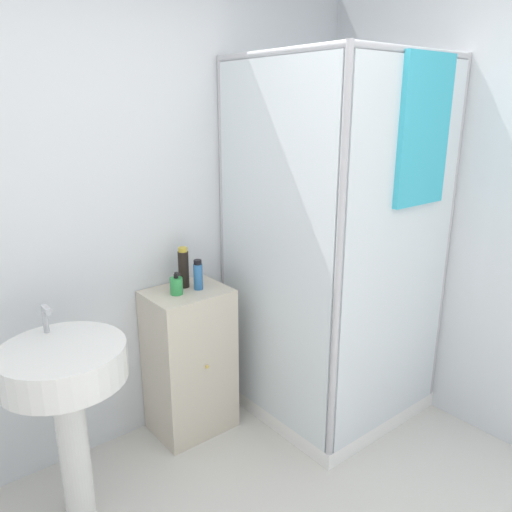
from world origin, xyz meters
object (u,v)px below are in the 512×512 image
(soap_dispenser, at_px, (176,286))
(shampoo_bottle_blue, at_px, (198,275))
(sink, at_px, (66,384))
(shampoo_bottle_tall_black, at_px, (184,268))

(soap_dispenser, bearing_deg, shampoo_bottle_blue, -3.69)
(sink, xyz_separation_m, shampoo_bottle_blue, (0.82, 0.22, 0.25))
(sink, xyz_separation_m, soap_dispenser, (0.69, 0.23, 0.22))
(sink, height_order, shampoo_bottle_tall_black, shampoo_bottle_tall_black)
(shampoo_bottle_tall_black, xyz_separation_m, shampoo_bottle_blue, (0.04, -0.08, -0.03))
(sink, xyz_separation_m, shampoo_bottle_tall_black, (0.78, 0.30, 0.28))
(soap_dispenser, bearing_deg, sink, -161.55)
(shampoo_bottle_tall_black, bearing_deg, shampoo_bottle_blue, -61.83)
(shampoo_bottle_tall_black, relative_size, shampoo_bottle_blue, 1.36)
(soap_dispenser, distance_m, shampoo_bottle_tall_black, 0.13)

